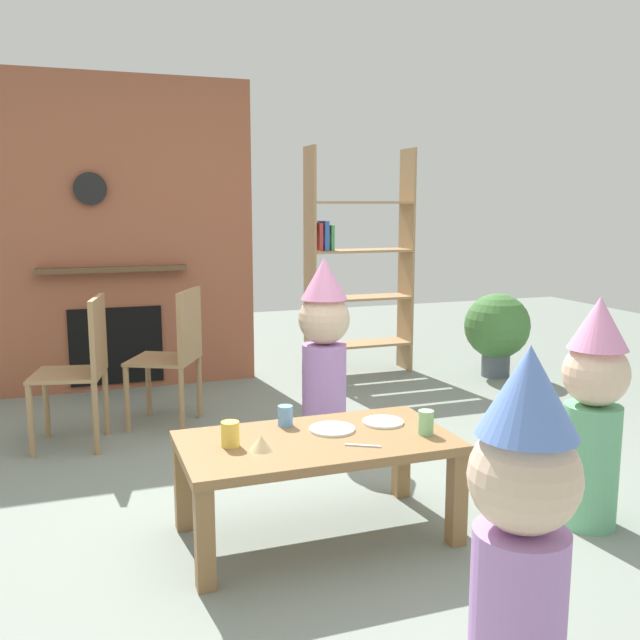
{
  "coord_description": "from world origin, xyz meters",
  "views": [
    {
      "loc": [
        -1.07,
        -3.04,
        1.44
      ],
      "look_at": [
        0.15,
        0.4,
        0.83
      ],
      "focal_mm": 39.28,
      "sensor_mm": 36.0,
      "label": 1
    }
  ],
  "objects_px": {
    "paper_plate_front": "(332,429)",
    "dining_chair_middle": "(176,349)",
    "birthday_cake_slice": "(261,443)",
    "bookshelf": "(351,272)",
    "child_with_cone_hat": "(522,533)",
    "paper_cup_near_left": "(426,422)",
    "paper_plate_rear": "(383,422)",
    "coffee_table": "(317,453)",
    "paper_cup_center": "(230,434)",
    "child_by_the_chairs": "(324,345)",
    "potted_plant_tall": "(497,328)",
    "child_in_pink": "(594,407)",
    "paper_cup_near_right": "(285,416)",
    "dining_chair_left": "(83,362)"
  },
  "relations": [
    {
      "from": "paper_plate_front",
      "to": "dining_chair_middle",
      "type": "distance_m",
      "value": 1.75
    },
    {
      "from": "paper_cup_center",
      "to": "child_by_the_chairs",
      "type": "relative_size",
      "value": 0.09
    },
    {
      "from": "bookshelf",
      "to": "child_in_pink",
      "type": "xyz_separation_m",
      "value": [
        -0.07,
        -3.03,
        -0.32
      ]
    },
    {
      "from": "paper_cup_near_right",
      "to": "bookshelf",
      "type": "bearing_deg",
      "value": 61.95
    },
    {
      "from": "child_by_the_chairs",
      "to": "dining_chair_middle",
      "type": "bearing_deg",
      "value": -104.69
    },
    {
      "from": "birthday_cake_slice",
      "to": "bookshelf",
      "type": "bearing_deg",
      "value": 61.34
    },
    {
      "from": "child_by_the_chairs",
      "to": "potted_plant_tall",
      "type": "height_order",
      "value": "child_by_the_chairs"
    },
    {
      "from": "dining_chair_left",
      "to": "child_with_cone_hat",
      "type": "bearing_deg",
      "value": 122.45
    },
    {
      "from": "child_with_cone_hat",
      "to": "potted_plant_tall",
      "type": "height_order",
      "value": "child_with_cone_hat"
    },
    {
      "from": "paper_cup_near_right",
      "to": "dining_chair_middle",
      "type": "xyz_separation_m",
      "value": [
        -0.27,
        1.56,
        0.02
      ]
    },
    {
      "from": "coffee_table",
      "to": "paper_cup_center",
      "type": "height_order",
      "value": "paper_cup_center"
    },
    {
      "from": "paper_plate_rear",
      "to": "dining_chair_middle",
      "type": "distance_m",
      "value": 1.82
    },
    {
      "from": "paper_cup_near_left",
      "to": "dining_chair_left",
      "type": "distance_m",
      "value": 2.18
    },
    {
      "from": "paper_cup_center",
      "to": "child_with_cone_hat",
      "type": "height_order",
      "value": "child_with_cone_hat"
    },
    {
      "from": "paper_plate_front",
      "to": "child_by_the_chairs",
      "type": "xyz_separation_m",
      "value": [
        0.36,
        1.11,
        0.14
      ]
    },
    {
      "from": "paper_cup_near_left",
      "to": "coffee_table",
      "type": "bearing_deg",
      "value": 166.87
    },
    {
      "from": "bookshelf",
      "to": "child_in_pink",
      "type": "height_order",
      "value": "bookshelf"
    },
    {
      "from": "paper_cup_near_right",
      "to": "dining_chair_left",
      "type": "xyz_separation_m",
      "value": [
        -0.84,
        1.37,
        0.02
      ]
    },
    {
      "from": "child_with_cone_hat",
      "to": "child_in_pink",
      "type": "relative_size",
      "value": 1.04
    },
    {
      "from": "dining_chair_left",
      "to": "bookshelf",
      "type": "bearing_deg",
      "value": -140.25
    },
    {
      "from": "paper_cup_near_left",
      "to": "dining_chair_left",
      "type": "bearing_deg",
      "value": 129.4
    },
    {
      "from": "bookshelf",
      "to": "paper_cup_near_left",
      "type": "height_order",
      "value": "bookshelf"
    },
    {
      "from": "child_in_pink",
      "to": "child_by_the_chairs",
      "type": "relative_size",
      "value": 0.93
    },
    {
      "from": "paper_cup_near_left",
      "to": "paper_plate_rear",
      "type": "bearing_deg",
      "value": 119.03
    },
    {
      "from": "child_by_the_chairs",
      "to": "coffee_table",
      "type": "bearing_deg",
      "value": 0.0
    },
    {
      "from": "child_in_pink",
      "to": "dining_chair_middle",
      "type": "height_order",
      "value": "child_in_pink"
    },
    {
      "from": "paper_plate_rear",
      "to": "birthday_cake_slice",
      "type": "height_order",
      "value": "birthday_cake_slice"
    },
    {
      "from": "paper_cup_near_left",
      "to": "bookshelf",
      "type": "bearing_deg",
      "value": 74.27
    },
    {
      "from": "child_with_cone_hat",
      "to": "dining_chair_middle",
      "type": "distance_m",
      "value": 3.06
    },
    {
      "from": "paper_plate_rear",
      "to": "dining_chair_middle",
      "type": "relative_size",
      "value": 0.21
    },
    {
      "from": "bookshelf",
      "to": "potted_plant_tall",
      "type": "bearing_deg",
      "value": -24.69
    },
    {
      "from": "bookshelf",
      "to": "dining_chair_left",
      "type": "distance_m",
      "value": 2.5
    },
    {
      "from": "dining_chair_left",
      "to": "potted_plant_tall",
      "type": "bearing_deg",
      "value": -157.08
    },
    {
      "from": "bookshelf",
      "to": "paper_cup_near_right",
      "type": "height_order",
      "value": "bookshelf"
    },
    {
      "from": "birthday_cake_slice",
      "to": "potted_plant_tall",
      "type": "xyz_separation_m",
      "value": [
        2.64,
        2.28,
        -0.07
      ]
    },
    {
      "from": "birthday_cake_slice",
      "to": "paper_plate_front",
      "type": "bearing_deg",
      "value": 21.27
    },
    {
      "from": "paper_plate_rear",
      "to": "dining_chair_left",
      "type": "height_order",
      "value": "dining_chair_left"
    },
    {
      "from": "coffee_table",
      "to": "paper_cup_center",
      "type": "relative_size",
      "value": 11.13
    },
    {
      "from": "child_in_pink",
      "to": "paper_plate_front",
      "type": "bearing_deg",
      "value": -4.81
    },
    {
      "from": "child_with_cone_hat",
      "to": "dining_chair_left",
      "type": "distance_m",
      "value": 3.02
    },
    {
      "from": "bookshelf",
      "to": "coffee_table",
      "type": "height_order",
      "value": "bookshelf"
    },
    {
      "from": "paper_cup_near_left",
      "to": "paper_cup_center",
      "type": "bearing_deg",
      "value": 170.88
    },
    {
      "from": "dining_chair_middle",
      "to": "potted_plant_tall",
      "type": "xyz_separation_m",
      "value": [
        2.72,
        0.45,
        -0.1
      ]
    },
    {
      "from": "birthday_cake_slice",
      "to": "potted_plant_tall",
      "type": "height_order",
      "value": "potted_plant_tall"
    },
    {
      "from": "paper_cup_near_right",
      "to": "paper_plate_rear",
      "type": "bearing_deg",
      "value": -15.17
    },
    {
      "from": "bookshelf",
      "to": "dining_chair_middle",
      "type": "height_order",
      "value": "bookshelf"
    },
    {
      "from": "coffee_table",
      "to": "child_in_pink",
      "type": "height_order",
      "value": "child_in_pink"
    },
    {
      "from": "child_with_cone_hat",
      "to": "dining_chair_middle",
      "type": "height_order",
      "value": "child_with_cone_hat"
    },
    {
      "from": "paper_plate_rear",
      "to": "birthday_cake_slice",
      "type": "relative_size",
      "value": 1.89
    },
    {
      "from": "coffee_table",
      "to": "paper_cup_center",
      "type": "xyz_separation_m",
      "value": [
        -0.37,
        0.03,
        0.12
      ]
    }
  ]
}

